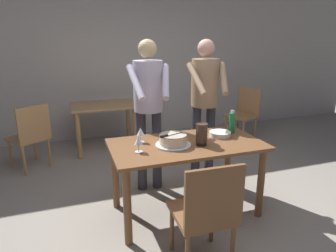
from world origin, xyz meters
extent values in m
plane|color=gray|center=(0.00, 0.00, 0.00)|extent=(14.00, 14.00, 0.00)
cube|color=#BCB7AD|center=(0.00, 2.80, 1.35)|extent=(10.00, 0.12, 2.70)
cube|color=brown|center=(0.00, 0.00, 0.73)|extent=(1.47, 0.78, 0.03)
cylinder|color=brown|center=(-0.66, -0.32, 0.36)|extent=(0.07, 0.07, 0.72)
cylinder|color=brown|center=(0.66, -0.32, 0.36)|extent=(0.07, 0.07, 0.72)
cylinder|color=brown|center=(-0.66, 0.32, 0.36)|extent=(0.07, 0.07, 0.72)
cylinder|color=brown|center=(0.66, 0.32, 0.36)|extent=(0.07, 0.07, 0.72)
cylinder|color=silver|center=(-0.15, -0.02, 0.76)|extent=(0.34, 0.34, 0.01)
cylinder|color=beige|center=(-0.15, -0.02, 0.81)|extent=(0.26, 0.26, 0.09)
cylinder|color=#A49984|center=(-0.15, -0.02, 0.86)|extent=(0.25, 0.25, 0.01)
cube|color=silver|center=(-0.13, -0.01, 0.87)|extent=(0.19, 0.09, 0.00)
cube|color=black|center=(-0.25, -0.06, 0.87)|extent=(0.08, 0.05, 0.02)
cylinder|color=white|center=(0.41, 0.08, 0.76)|extent=(0.22, 0.22, 0.01)
cylinder|color=white|center=(0.41, 0.08, 0.77)|extent=(0.22, 0.22, 0.01)
cylinder|color=white|center=(0.41, 0.08, 0.78)|extent=(0.22, 0.22, 0.01)
cylinder|color=white|center=(0.41, 0.08, 0.79)|extent=(0.22, 0.22, 0.01)
cylinder|color=white|center=(0.41, 0.08, 0.80)|extent=(0.22, 0.22, 0.01)
cylinder|color=silver|center=(-0.41, 0.17, 0.75)|extent=(0.07, 0.07, 0.00)
cylinder|color=silver|center=(-0.41, 0.17, 0.79)|extent=(0.01, 0.01, 0.07)
cone|color=silver|center=(-0.41, 0.17, 0.86)|extent=(0.08, 0.08, 0.07)
cylinder|color=silver|center=(-0.50, -0.08, 0.75)|extent=(0.07, 0.07, 0.00)
cylinder|color=silver|center=(-0.50, -0.08, 0.79)|extent=(0.01, 0.01, 0.07)
cone|color=silver|center=(-0.50, -0.08, 0.86)|extent=(0.08, 0.08, 0.07)
cylinder|color=#1E6B38|center=(0.58, 0.14, 0.86)|extent=(0.07, 0.07, 0.22)
cylinder|color=silver|center=(0.58, 0.14, 0.98)|extent=(0.04, 0.04, 0.03)
cylinder|color=black|center=(0.11, -0.09, 0.77)|extent=(0.10, 0.10, 0.03)
cylinder|color=#3F2D23|center=(0.11, -0.09, 0.87)|extent=(0.11, 0.11, 0.18)
cylinder|color=#2D2D38|center=(-0.12, 0.60, 0.47)|extent=(0.11, 0.11, 0.95)
cylinder|color=#2D2D38|center=(-0.30, 0.62, 0.47)|extent=(0.11, 0.11, 0.95)
cylinder|color=#B7ADC6|center=(-0.21, 0.61, 1.23)|extent=(0.32, 0.32, 0.55)
sphere|color=tan|center=(-0.21, 0.61, 1.62)|extent=(0.20, 0.20, 0.20)
cylinder|color=#B7ADC6|center=(-0.08, 0.41, 1.30)|extent=(0.20, 0.42, 0.34)
cylinder|color=#B7ADC6|center=(-0.39, 0.45, 1.30)|extent=(0.11, 0.42, 0.34)
cylinder|color=#2D2D38|center=(0.58, 0.63, 0.47)|extent=(0.11, 0.11, 0.95)
cylinder|color=#2D2D38|center=(0.40, 0.65, 0.47)|extent=(0.11, 0.11, 0.95)
cylinder|color=#997A5B|center=(0.49, 0.64, 1.23)|extent=(0.32, 0.32, 0.55)
sphere|color=tan|center=(0.49, 0.64, 1.62)|extent=(0.20, 0.20, 0.20)
cylinder|color=#997A5B|center=(0.61, 0.44, 1.30)|extent=(0.21, 0.41, 0.34)
cylinder|color=#997A5B|center=(0.31, 0.48, 1.30)|extent=(0.10, 0.42, 0.34)
cube|color=brown|center=(-0.15, -0.69, 0.43)|extent=(0.46, 0.46, 0.04)
cylinder|color=brown|center=(-0.33, -0.50, 0.21)|extent=(0.04, 0.04, 0.41)
cylinder|color=brown|center=(0.03, -0.52, 0.21)|extent=(0.04, 0.04, 0.41)
cylinder|color=brown|center=(0.02, -0.88, 0.21)|extent=(0.04, 0.04, 0.41)
cube|color=brown|center=(-0.16, -0.90, 0.68)|extent=(0.44, 0.05, 0.45)
cube|color=tan|center=(-0.53, 2.10, 0.72)|extent=(1.00, 0.70, 0.03)
cylinder|color=tan|center=(-0.95, 1.83, 0.35)|extent=(0.07, 0.07, 0.71)
cylinder|color=tan|center=(-0.10, 1.83, 0.35)|extent=(0.07, 0.07, 0.71)
cylinder|color=tan|center=(-0.95, 2.38, 0.35)|extent=(0.07, 0.07, 0.71)
cylinder|color=tan|center=(-0.10, 2.38, 0.35)|extent=(0.07, 0.07, 0.71)
cube|color=tan|center=(-1.62, 1.71, 0.43)|extent=(0.61, 0.61, 0.04)
cylinder|color=tan|center=(-1.87, 1.76, 0.21)|extent=(0.04, 0.04, 0.41)
cylinder|color=tan|center=(-1.57, 1.97, 0.21)|extent=(0.04, 0.04, 0.41)
cylinder|color=tan|center=(-1.66, 1.46, 0.21)|extent=(0.04, 0.04, 0.41)
cylinder|color=tan|center=(-1.36, 1.67, 0.21)|extent=(0.04, 0.04, 0.41)
cube|color=tan|center=(-1.50, 1.55, 0.68)|extent=(0.38, 0.28, 0.45)
cube|color=tan|center=(1.78, 1.81, 0.43)|extent=(0.58, 0.58, 0.04)
cylinder|color=tan|center=(1.69, 1.57, 0.21)|extent=(0.04, 0.04, 0.41)
cylinder|color=tan|center=(1.54, 1.91, 0.21)|extent=(0.04, 0.04, 0.41)
cylinder|color=tan|center=(2.02, 1.72, 0.21)|extent=(0.04, 0.04, 0.41)
cylinder|color=tan|center=(1.88, 2.05, 0.21)|extent=(0.04, 0.04, 0.41)
cube|color=tan|center=(1.97, 1.89, 0.68)|extent=(0.20, 0.42, 0.45)
camera|label=1|loc=(-1.05, -2.50, 1.72)|focal=31.62mm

